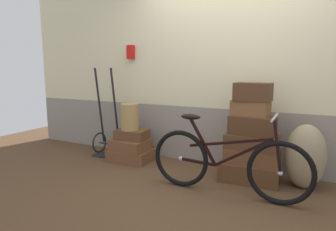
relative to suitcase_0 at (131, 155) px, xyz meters
name	(u,v)px	position (x,y,z in m)	size (l,w,h in m)	color
ground	(208,188)	(1.29, -0.38, -0.11)	(8.79, 5.20, 0.06)	#513823
station_building	(233,55)	(1.30, 0.47, 1.39)	(6.79, 0.74, 2.93)	gray
suitcase_0	(131,155)	(0.00, 0.00, 0.00)	(0.58, 0.45, 0.16)	brown
suitcase_1	(130,145)	(0.00, -0.02, 0.16)	(0.50, 0.38, 0.15)	brown
suitcase_2	(132,134)	(0.02, 0.01, 0.30)	(0.43, 0.31, 0.14)	brown
suitcase_3	(249,171)	(1.67, 0.00, 0.03)	(0.66, 0.42, 0.22)	brown
suitcase_4	(252,156)	(1.69, 0.01, 0.22)	(0.61, 0.36, 0.17)	brown
suitcase_5	(252,141)	(1.68, -0.01, 0.39)	(0.59, 0.33, 0.17)	brown
suitcase_6	(252,125)	(1.68, -0.03, 0.58)	(0.50, 0.27, 0.21)	#4C2D19
suitcase_7	(250,108)	(1.64, 0.01, 0.78)	(0.41, 0.24, 0.17)	brown
suitcase_8	(253,92)	(1.67, 0.00, 0.96)	(0.40, 0.25, 0.20)	#4C2D19
wicker_basket	(130,117)	(-0.01, -0.01, 0.55)	(0.25, 0.25, 0.37)	#A8844C
luggage_trolley	(108,135)	(-0.49, 0.09, 0.21)	(0.38, 0.38, 1.31)	black
burlap_sack	(305,156)	(2.24, 0.05, 0.28)	(0.42, 0.36, 0.71)	#9E8966
bicycle	(226,163)	(1.53, -0.51, 0.26)	(1.67, 0.46, 0.86)	black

